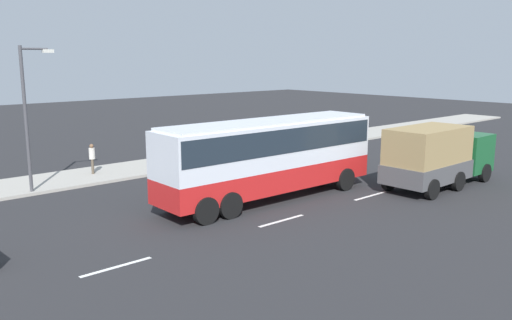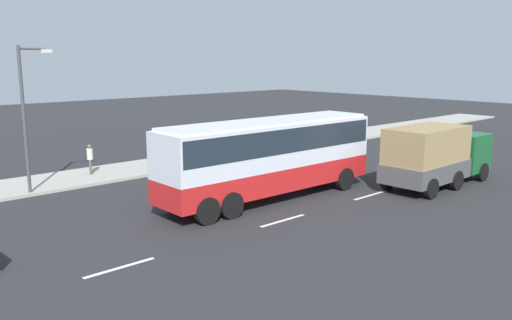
{
  "view_description": "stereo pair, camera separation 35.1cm",
  "coord_description": "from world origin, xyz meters",
  "px_view_note": "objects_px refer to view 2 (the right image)",
  "views": [
    {
      "loc": [
        -17.24,
        -17.5,
        6.4
      ],
      "look_at": [
        -1.74,
        0.09,
        1.84
      ],
      "focal_mm": 36.98,
      "sensor_mm": 36.0,
      "label": 1
    },
    {
      "loc": [
        -17.51,
        -17.26,
        6.4
      ],
      "look_at": [
        -1.74,
        0.09,
        1.84
      ],
      "focal_mm": 36.98,
      "sensor_mm": 36.0,
      "label": 2
    }
  ],
  "objects_px": {
    "coach_bus": "(270,151)",
    "pedestrian_near_curb": "(90,157)",
    "cargo_truck": "(436,154)",
    "pedestrian_at_crossing": "(274,138)",
    "street_lamp": "(27,110)"
  },
  "relations": [
    {
      "from": "pedestrian_near_curb",
      "to": "pedestrian_at_crossing",
      "type": "relative_size",
      "value": 1.04
    },
    {
      "from": "pedestrian_near_curb",
      "to": "coach_bus",
      "type": "bearing_deg",
      "value": -40.69
    },
    {
      "from": "pedestrian_at_crossing",
      "to": "street_lamp",
      "type": "bearing_deg",
      "value": 131.02
    },
    {
      "from": "cargo_truck",
      "to": "street_lamp",
      "type": "bearing_deg",
      "value": 142.4
    },
    {
      "from": "coach_bus",
      "to": "cargo_truck",
      "type": "relative_size",
      "value": 1.58
    },
    {
      "from": "cargo_truck",
      "to": "street_lamp",
      "type": "xyz_separation_m",
      "value": [
        -15.74,
        11.9,
        2.41
      ]
    },
    {
      "from": "pedestrian_at_crossing",
      "to": "street_lamp",
      "type": "relative_size",
      "value": 0.23
    },
    {
      "from": "cargo_truck",
      "to": "coach_bus",
      "type": "bearing_deg",
      "value": 154.25
    },
    {
      "from": "coach_bus",
      "to": "street_lamp",
      "type": "height_order",
      "value": "street_lamp"
    },
    {
      "from": "pedestrian_near_curb",
      "to": "cargo_truck",
      "type": "bearing_deg",
      "value": -21.43
    },
    {
      "from": "coach_bus",
      "to": "pedestrian_near_curb",
      "type": "relative_size",
      "value": 6.8
    },
    {
      "from": "cargo_truck",
      "to": "pedestrian_near_curb",
      "type": "height_order",
      "value": "cargo_truck"
    },
    {
      "from": "cargo_truck",
      "to": "pedestrian_at_crossing",
      "type": "relative_size",
      "value": 4.48
    },
    {
      "from": "pedestrian_near_curb",
      "to": "street_lamp",
      "type": "bearing_deg",
      "value": -126.84
    },
    {
      "from": "coach_bus",
      "to": "cargo_truck",
      "type": "distance_m",
      "value": 8.87
    }
  ]
}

